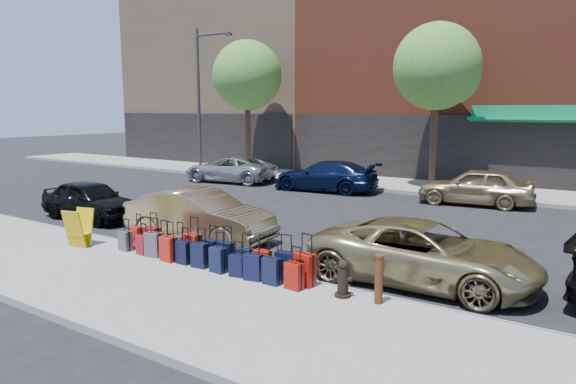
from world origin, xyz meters
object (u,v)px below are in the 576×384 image
Objects in this scene: tree_center at (440,69)px; car_near_1 at (200,215)px; streetlight at (201,92)px; tree_left at (249,77)px; fire_hydrant at (343,280)px; car_far_0 at (230,169)px; display_rack at (79,228)px; car_near_2 at (423,253)px; bollard at (379,279)px; suitcase_front_5 at (211,252)px; car_near_0 at (91,200)px; car_far_2 at (475,186)px; car_far_1 at (325,176)px.

car_near_1 is at bearing -102.42° from tree_center.
car_near_1 is (10.71, -11.71, -3.94)m from streetlight.
fire_hydrant is at bearing -47.28° from tree_left.
tree_left is 3.11m from streetlight.
car_far_0 is (3.74, -2.06, -4.01)m from streetlight.
display_rack is at bearing -58.05° from streetlight.
car_near_2 is at bearing 46.63° from car_far_0.
streetlight reaches higher than car_far_0.
tree_center is 1.66× the size of car_near_1.
car_near_1 reaches higher than bollard.
car_near_1 is at bearing -47.55° from streetlight.
car_near_2 is (6.45, -0.06, -0.06)m from car_near_1.
car_far_0 is (-9.70, -2.76, -4.76)m from tree_center.
car_far_0 is (-6.96, 9.65, -0.07)m from car_near_1.
car_near_2 is 1.01× the size of car_far_0.
suitcase_front_5 is 0.23× the size of car_near_0.
car_far_0 is at bearing 52.90° from car_near_2.
fire_hydrant is 2.18m from car_near_2.
streetlight reaches higher than car_near_0.
suitcase_front_5 is 4.72m from car_near_2.
tree_left is at bearing 180.00° from tree_center.
car_far_0 is at bearing 135.45° from suitcase_front_5.
suitcase_front_5 is 12.15m from car_far_2.
display_rack is 0.20× the size of car_near_2.
fire_hydrant is 0.16× the size of car_near_1.
car_near_1 is at bearing -57.95° from tree_left.
streetlight is at bearing 54.34° from car_near_2.
tree_left is 0.91× the size of streetlight.
streetlight reaches higher than car_far_2.
tree_left reaches higher than car_far_1.
car_near_1 is (1.79, 2.59, 0.09)m from display_rack.
car_near_0 is (-3.22, 2.66, 0.03)m from display_rack.
bollard is 0.19× the size of car_near_2.
car_near_2 is at bearing 4.28° from display_rack.
bollard is 0.23× the size of car_near_0.
car_far_1 is (-3.52, 11.58, 0.26)m from suitcase_front_5.
tree_center is 7.96× the size of suitcase_front_5.
tree_center is at bearing 0.00° from tree_left.
car_near_2 is at bearing -95.71° from car_near_1.
bollard is 0.21× the size of car_near_1.
fire_hydrant is (13.35, -14.45, -4.93)m from tree_left.
fire_hydrant is at bearing 39.53° from car_far_0.
car_far_1 is (-7.00, 11.77, 0.22)m from fire_hydrant.
tree_left is 20.29m from fire_hydrant.
car_far_0 is (-1.96, 9.58, -0.01)m from car_near_0.
car_far_1 is at bearing 83.32° from car_far_0.
streetlight is 13.56m from car_near_0.
bollard is 11.98m from car_far_2.
suitcase_front_5 is 1.28× the size of fire_hydrant.
tree_left is 1.52× the size of car_far_1.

